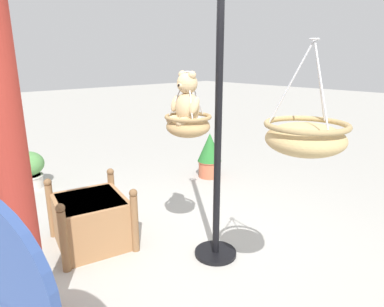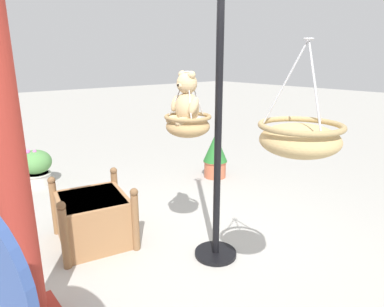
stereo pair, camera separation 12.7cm
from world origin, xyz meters
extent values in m
plane|color=#ADAAA3|center=(0.00, 0.00, 0.00)|extent=(40.00, 40.00, 0.00)
cylinder|color=black|center=(-0.19, -0.14, 1.25)|extent=(0.07, 0.07, 2.50)
cylinder|color=black|center=(-0.19, -0.14, 0.02)|extent=(0.44, 0.44, 0.04)
ellipsoid|color=tan|center=(-0.04, 0.11, 1.40)|extent=(0.41, 0.41, 0.20)
torus|color=#97794E|center=(-0.04, 0.11, 1.49)|extent=(0.44, 0.44, 0.04)
ellipsoid|color=silver|center=(-0.04, 0.11, 1.42)|extent=(0.36, 0.36, 0.16)
cylinder|color=#B7B7BC|center=(0.05, 0.16, 1.69)|extent=(0.18, 0.11, 0.41)
cylinder|color=#B7B7BC|center=(-0.12, 0.16, 1.69)|extent=(0.18, 0.11, 0.41)
cylinder|color=#B7B7BC|center=(-0.04, 0.02, 1.69)|extent=(0.01, 0.20, 0.41)
torus|color=#B7B7BC|center=(-0.04, 0.11, 1.90)|extent=(0.06, 0.06, 0.01)
ellipsoid|color=tan|center=(-0.04, 0.12, 1.57)|extent=(0.24, 0.21, 0.29)
sphere|color=tan|center=(-0.04, 0.12, 1.79)|extent=(0.23, 0.23, 0.19)
ellipsoid|color=#D9B683|center=(-0.04, 0.19, 1.78)|extent=(0.10, 0.08, 0.06)
sphere|color=black|center=(-0.04, 0.22, 1.78)|extent=(0.03, 0.03, 0.03)
sphere|color=tan|center=(-0.10, 0.12, 1.87)|extent=(0.07, 0.07, 0.07)
sphere|color=tan|center=(0.03, 0.12, 1.87)|extent=(0.07, 0.07, 0.07)
ellipsoid|color=tan|center=(-0.17, 0.15, 1.61)|extent=(0.08, 0.14, 0.18)
ellipsoid|color=tan|center=(0.09, 0.15, 1.61)|extent=(0.08, 0.14, 0.18)
ellipsoid|color=tan|center=(-0.10, 0.23, 1.46)|extent=(0.09, 0.17, 0.09)
ellipsoid|color=tan|center=(0.03, 0.23, 1.46)|extent=(0.09, 0.17, 0.09)
ellipsoid|color=tan|center=(-1.30, 0.24, 1.52)|extent=(0.50, 0.50, 0.21)
torus|color=tan|center=(-1.30, 0.24, 1.61)|extent=(0.53, 0.53, 0.04)
cylinder|color=#B7B7BC|center=(-1.20, 0.30, 1.87)|extent=(0.22, 0.13, 0.52)
cylinder|color=#B7B7BC|center=(-1.40, 0.30, 1.87)|extent=(0.22, 0.13, 0.52)
cylinder|color=#B7B7BC|center=(-1.30, 0.13, 1.87)|extent=(0.01, 0.24, 0.52)
torus|color=#B7B7BC|center=(-1.30, 0.24, 2.12)|extent=(0.06, 0.06, 0.01)
cylinder|color=#9E2D23|center=(0.01, 1.63, 1.45)|extent=(0.22, 0.22, 2.90)
cube|color=#9E7047|center=(0.91, 0.71, 0.27)|extent=(0.91, 0.87, 0.54)
cube|color=#382819|center=(0.91, 0.71, 0.51)|extent=(0.80, 0.76, 0.06)
cylinder|color=brown|center=(0.60, 1.15, 0.32)|extent=(0.08, 0.08, 0.64)
cylinder|color=brown|center=(1.36, 0.98, 0.32)|extent=(0.08, 0.08, 0.64)
cylinder|color=brown|center=(0.45, 0.44, 0.32)|extent=(0.08, 0.08, 0.64)
cylinder|color=brown|center=(1.22, 0.28, 0.32)|extent=(0.08, 0.08, 0.64)
sphere|color=brown|center=(0.60, 1.15, 0.67)|extent=(0.09, 0.09, 0.09)
sphere|color=brown|center=(1.36, 0.98, 0.67)|extent=(0.09, 0.09, 0.09)
sphere|color=brown|center=(0.45, 0.44, 0.67)|extent=(0.09, 0.09, 0.09)
sphere|color=brown|center=(1.22, 0.28, 0.67)|extent=(0.09, 0.09, 0.09)
cylinder|color=#BC6042|center=(1.59, -1.83, 0.15)|extent=(0.38, 0.38, 0.29)
torus|color=#A9573B|center=(1.59, -1.83, 0.28)|extent=(0.41, 0.41, 0.03)
cylinder|color=#382819|center=(1.59, -1.83, 0.28)|extent=(0.33, 0.33, 0.03)
cone|color=#28702D|center=(1.59, -1.83, 0.54)|extent=(0.41, 0.41, 0.49)
cylinder|color=beige|center=(3.19, 0.67, 0.10)|extent=(0.40, 0.40, 0.20)
torus|color=#BCB7AE|center=(3.19, 0.67, 0.19)|extent=(0.43, 0.43, 0.03)
cylinder|color=#382819|center=(3.19, 0.67, 0.18)|extent=(0.35, 0.35, 0.03)
ellipsoid|color=#56934C|center=(3.19, 0.67, 0.39)|extent=(0.50, 0.50, 0.39)
sphere|color=#D166B7|center=(3.24, 0.67, 0.56)|extent=(0.06, 0.06, 0.06)
sphere|color=#D166B7|center=(3.17, 0.77, 0.58)|extent=(0.08, 0.08, 0.08)
sphere|color=#D166B7|center=(3.13, 0.67, 0.58)|extent=(0.07, 0.07, 0.07)
camera|label=1|loc=(-2.35, 2.18, 2.01)|focal=31.58mm
camera|label=2|loc=(-2.44, 2.08, 2.01)|focal=31.58mm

